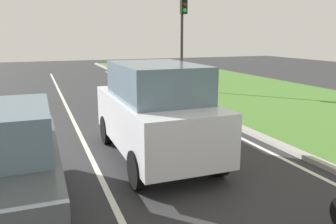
% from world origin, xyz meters
% --- Properties ---
extents(ground_plane, '(60.00, 60.00, 0.00)m').
position_xyz_m(ground_plane, '(0.00, 14.00, 0.00)').
color(ground_plane, '#2D2D30').
extents(lane_line_center, '(0.12, 32.00, 0.01)m').
position_xyz_m(lane_line_center, '(-0.70, 14.00, 0.00)').
color(lane_line_center, silver).
rests_on(lane_line_center, ground).
extents(lane_line_right_edge, '(0.12, 32.00, 0.01)m').
position_xyz_m(lane_line_right_edge, '(3.60, 14.00, 0.00)').
color(lane_line_right_edge, silver).
rests_on(lane_line_right_edge, ground).
extents(grass_verge_right, '(9.00, 48.00, 0.06)m').
position_xyz_m(grass_verge_right, '(8.50, 14.00, 0.03)').
color(grass_verge_right, '#47752D').
rests_on(grass_verge_right, ground).
extents(curb_right, '(0.24, 48.00, 0.12)m').
position_xyz_m(curb_right, '(4.10, 14.00, 0.06)').
color(curb_right, '#9E9B93').
rests_on(curb_right, ground).
extents(car_suv_ahead, '(1.99, 4.51, 2.28)m').
position_xyz_m(car_suv_ahead, '(0.76, 9.39, 1.17)').
color(car_suv_ahead, silver).
rests_on(car_suv_ahead, ground).
extents(car_sedan_left_lane, '(1.87, 4.31, 1.86)m').
position_xyz_m(car_sedan_left_lane, '(-2.43, 7.56, 0.92)').
color(car_sedan_left_lane, '#474C51').
rests_on(car_sedan_left_lane, ground).
extents(traffic_light_near_right, '(0.32, 0.50, 5.05)m').
position_xyz_m(traffic_light_near_right, '(5.38, 18.39, 3.43)').
color(traffic_light_near_right, '#2D2D2D').
rests_on(traffic_light_near_right, ground).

